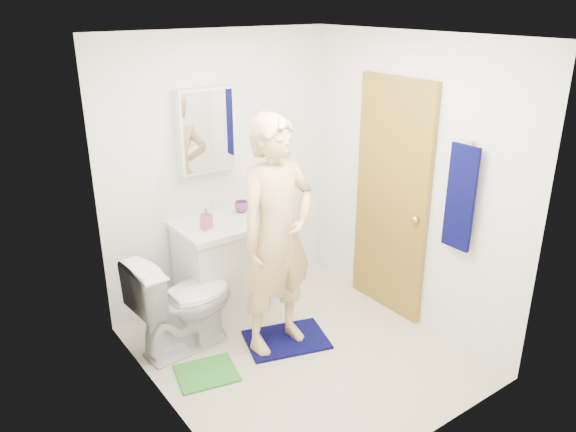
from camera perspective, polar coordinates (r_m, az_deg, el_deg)
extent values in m
cube|color=beige|center=(4.59, 1.32, -13.74)|extent=(2.20, 2.40, 0.02)
cube|color=white|center=(3.76, 1.65, 17.99)|extent=(2.20, 2.40, 0.02)
cube|color=white|center=(4.98, -7.00, 4.53)|extent=(2.20, 0.02, 2.40)
cube|color=white|center=(3.23, 14.64, -5.76)|extent=(2.20, 0.02, 2.40)
cube|color=white|center=(3.51, -13.15, -3.31)|extent=(0.02, 2.40, 2.40)
cube|color=white|center=(4.74, 12.24, 3.30)|extent=(0.02, 2.40, 2.40)
cube|color=white|center=(4.97, -6.43, -5.43)|extent=(0.75, 0.55, 0.80)
cube|color=white|center=(4.80, -6.64, -0.89)|extent=(0.79, 0.59, 0.05)
cylinder|color=white|center=(4.79, -6.64, -0.73)|extent=(0.40, 0.40, 0.03)
cylinder|color=silver|center=(4.91, -7.72, 0.67)|extent=(0.03, 0.03, 0.12)
cube|color=white|center=(4.75, -8.39, 8.63)|extent=(0.50, 0.12, 0.70)
cube|color=white|center=(4.70, -8.03, 8.50)|extent=(0.46, 0.01, 0.66)
cube|color=#A5842D|center=(4.86, 10.43, 1.71)|extent=(0.05, 0.80, 2.05)
sphere|color=gold|center=(4.66, 12.83, -0.35)|extent=(0.07, 0.07, 0.07)
cube|color=#06073D|center=(4.32, 17.11, 1.76)|extent=(0.03, 0.24, 0.80)
cylinder|color=silver|center=(4.24, 18.06, 7.22)|extent=(0.06, 0.02, 0.02)
imported|color=white|center=(4.51, -10.59, -8.55)|extent=(0.84, 0.52, 0.82)
cube|color=#06073D|center=(4.71, -0.15, -12.44)|extent=(0.75, 0.63, 0.02)
cube|color=green|center=(4.39, -8.25, -15.52)|extent=(0.50, 0.45, 0.02)
imported|color=#C0596C|center=(4.64, -8.32, -0.24)|extent=(0.08, 0.08, 0.18)
imported|color=#79397E|center=(4.98, -4.76, 0.94)|extent=(0.14, 0.14, 0.10)
imported|color=#DAB27B|center=(4.22, -1.12, -2.07)|extent=(0.71, 0.50, 1.86)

